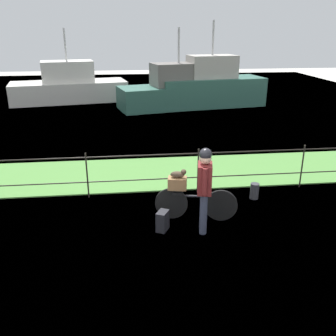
{
  "coord_description": "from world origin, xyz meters",
  "views": [
    {
      "loc": [
        -0.35,
        -5.72,
        3.69
      ],
      "look_at": [
        0.5,
        1.6,
        0.9
      ],
      "focal_mm": 39.56,
      "sensor_mm": 36.0,
      "label": 1
    }
  ],
  "objects": [
    {
      "name": "harbor_water",
      "position": [
        0.0,
        11.93,
        0.0
      ],
      "size": [
        30.0,
        30.0,
        0.0
      ],
      "primitive_type": "plane",
      "color": "#60849E",
      "rests_on": "ground"
    },
    {
      "name": "mooring_bollard",
      "position": [
        2.52,
        1.76,
        0.18
      ],
      "size": [
        0.2,
        0.2,
        0.37
      ],
      "primitive_type": "cylinder",
      "color": "#38383D",
      "rests_on": "ground"
    },
    {
      "name": "iron_fence",
      "position": [
        0.0,
        2.26,
        0.64
      ],
      "size": [
        18.04,
        0.04,
        1.09
      ],
      "color": "#28231E",
      "rests_on": "ground"
    },
    {
      "name": "grass_strip",
      "position": [
        0.0,
        3.59,
        0.01
      ],
      "size": [
        27.0,
        2.4,
        0.03
      ],
      "primitive_type": "cube",
      "color": "#569342",
      "rests_on": "ground"
    },
    {
      "name": "backpack_on_paving",
      "position": [
        0.27,
        0.57,
        0.2
      ],
      "size": [
        0.29,
        0.33,
        0.4
      ],
      "primitive_type": "cube",
      "rotation": [
        0.0,
        0.0,
        4.23
      ],
      "color": "black",
      "rests_on": "ground"
    },
    {
      "name": "cyclist_person",
      "position": [
        1.05,
        0.47,
        1.0
      ],
      "size": [
        0.34,
        0.53,
        1.68
      ],
      "color": "#383D51",
      "rests_on": "ground"
    },
    {
      "name": "bicycle_main",
      "position": [
        0.97,
        0.94,
        0.35
      ],
      "size": [
        1.65,
        0.39,
        0.67
      ],
      "color": "black",
      "rests_on": "ground"
    },
    {
      "name": "terrier_dog",
      "position": [
        0.64,
        1.01,
        0.99
      ],
      "size": [
        0.32,
        0.19,
        0.18
      ],
      "color": "#4C3D2D",
      "rests_on": "wooden_crate"
    },
    {
      "name": "moored_boat_near",
      "position": [
        3.95,
        12.62,
        0.93
      ],
      "size": [
        5.43,
        2.73,
        4.06
      ],
      "color": "#336656",
      "rests_on": "ground"
    },
    {
      "name": "moored_boat_far",
      "position": [
        2.26,
        12.4,
        0.79
      ],
      "size": [
        6.09,
        3.29,
        3.73
      ],
      "color": "#336656",
      "rests_on": "ground"
    },
    {
      "name": "wooden_crate",
      "position": [
        0.62,
        1.02,
        0.79
      ],
      "size": [
        0.41,
        0.32,
        0.24
      ],
      "primitive_type": "cube",
      "rotation": [
        0.0,
        0.0,
        -0.21
      ],
      "color": "olive",
      "rests_on": "bicycle_main"
    },
    {
      "name": "moored_boat_mid",
      "position": [
        -3.3,
        14.69,
        0.77
      ],
      "size": [
        6.27,
        3.24,
        3.7
      ],
      "color": "silver",
      "rests_on": "ground"
    },
    {
      "name": "ground_plane",
      "position": [
        0.0,
        0.0,
        0.0
      ],
      "size": [
        60.0,
        60.0,
        0.0
      ],
      "primitive_type": "plane",
      "color": "beige"
    }
  ]
}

